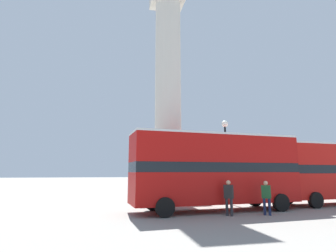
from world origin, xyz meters
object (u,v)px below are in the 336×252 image
monument_column (168,110)px  street_lamp (226,150)px  equestrian_statue (271,178)px  bus_a (215,168)px  pedestrian_near_lamp (229,195)px  pedestrian_by_plinth (266,195)px

monument_column → street_lamp: bearing=-25.7°
equestrian_statue → street_lamp: street_lamp is taller
monument_column → bus_a: (1.77, -5.10, -4.72)m
street_lamp → bus_a: bearing=-124.8°
monument_column → bus_a: 7.17m
pedestrian_near_lamp → pedestrian_by_plinth: size_ratio=1.02×
bus_a → pedestrian_near_lamp: bus_a is taller
equestrian_statue → street_lamp: (-6.39, -4.17, 2.19)m
monument_column → equestrian_statue: monument_column is taller
bus_a → street_lamp: street_lamp is taller
monument_column → bus_a: monument_column is taller
pedestrian_by_plinth → monument_column: bearing=-21.9°
bus_a → pedestrian_by_plinth: bus_a is taller
pedestrian_by_plinth → street_lamp: bearing=-52.1°
equestrian_statue → street_lamp: 7.94m
pedestrian_by_plinth → equestrian_statue: bearing=-85.3°
pedestrian_near_lamp → pedestrian_by_plinth: 2.07m
bus_a → pedestrian_by_plinth: size_ratio=5.75×
bus_a → pedestrian_near_lamp: (-0.03, -1.77, -1.43)m
equestrian_statue → pedestrian_by_plinth: bearing=-157.9°
bus_a → equestrian_statue: bearing=35.8°
street_lamp → pedestrian_by_plinth: 5.91m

